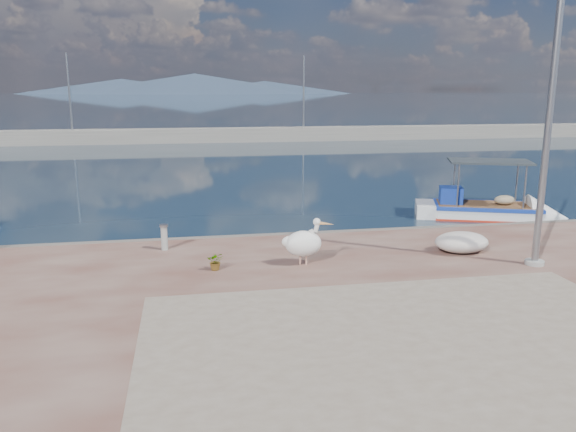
# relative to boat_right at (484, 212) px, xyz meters

# --- Properties ---
(ground) EXTENTS (1400.00, 1400.00, 0.00)m
(ground) POSITION_rel_boat_right_xyz_m (-8.02, -7.93, -0.19)
(ground) COLOR #162635
(ground) RESTS_ON ground
(quay_patch) EXTENTS (9.00, 7.00, 0.01)m
(quay_patch) POSITION_rel_boat_right_xyz_m (-7.02, -10.93, 0.31)
(quay_patch) COLOR gray
(quay_patch) RESTS_ON quay
(breakwater) EXTENTS (120.00, 2.20, 7.50)m
(breakwater) POSITION_rel_boat_right_xyz_m (-8.02, 32.07, 0.41)
(breakwater) COLOR gray
(breakwater) RESTS_ON ground
(mountains) EXTENTS (370.00, 280.00, 22.00)m
(mountains) POSITION_rel_boat_right_xyz_m (-3.62, 642.07, 9.32)
(mountains) COLOR #28384C
(mountains) RESTS_ON ground
(boat_right) EXTENTS (5.33, 3.30, 2.44)m
(boat_right) POSITION_rel_boat_right_xyz_m (0.00, 0.00, 0.00)
(boat_right) COLOR white
(boat_right) RESTS_ON ground
(pelican) EXTENTS (1.20, 0.75, 1.14)m
(pelican) POSITION_rel_boat_right_xyz_m (-7.94, -5.87, 0.85)
(pelican) COLOR tan
(pelican) RESTS_ON quay
(lamp_post) EXTENTS (0.44, 0.96, 7.00)m
(lamp_post) POSITION_rel_boat_right_xyz_m (-2.55, -6.81, 3.61)
(lamp_post) COLOR gray
(lamp_post) RESTS_ON quay
(bollard_near) EXTENTS (0.22, 0.22, 0.67)m
(bollard_near) POSITION_rel_boat_right_xyz_m (-11.24, -4.00, 0.67)
(bollard_near) COLOR gray
(bollard_near) RESTS_ON quay
(potted_plant) EXTENTS (0.41, 0.37, 0.42)m
(potted_plant) POSITION_rel_boat_right_xyz_m (-10.02, -5.90, 0.52)
(potted_plant) COLOR #33722D
(potted_plant) RESTS_ON quay
(net_pile_d) EXTENTS (1.38, 1.04, 0.52)m
(net_pile_d) POSITION_rel_boat_right_xyz_m (-3.78, -5.55, 0.57)
(net_pile_d) COLOR silver
(net_pile_d) RESTS_ON quay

